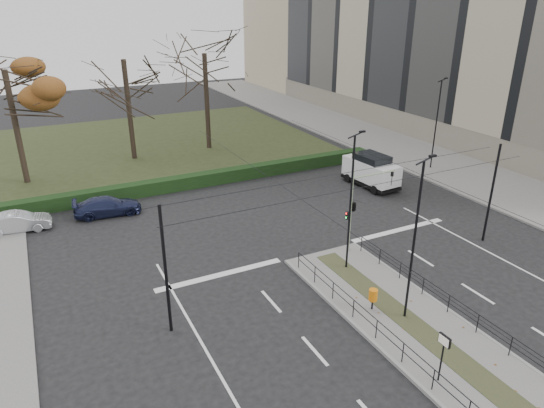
% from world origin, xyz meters
% --- Properties ---
extents(ground, '(140.00, 140.00, 0.00)m').
position_xyz_m(ground, '(0.00, 0.00, 0.00)').
color(ground, black).
rests_on(ground, ground).
extents(median_island, '(4.40, 15.00, 0.14)m').
position_xyz_m(median_island, '(0.00, -2.50, 0.07)').
color(median_island, '#605E5B').
rests_on(median_island, ground).
extents(sidewalk_east, '(8.00, 90.00, 0.14)m').
position_xyz_m(sidewalk_east, '(18.00, 22.00, 0.07)').
color(sidewalk_east, '#605E5B').
rests_on(sidewalk_east, ground).
extents(park, '(38.00, 26.00, 0.10)m').
position_xyz_m(park, '(-6.00, 32.00, 0.05)').
color(park, '#273118').
rests_on(park, ground).
extents(hedge, '(38.00, 1.00, 1.00)m').
position_xyz_m(hedge, '(-6.00, 18.60, 0.50)').
color(hedge, black).
rests_on(hedge, ground).
extents(apartment_block, '(13.09, 52.10, 21.64)m').
position_xyz_m(apartment_block, '(27.97, 23.97, 10.39)').
color(apartment_block, tan).
rests_on(apartment_block, ground).
extents(median_railing, '(4.14, 13.24, 0.92)m').
position_xyz_m(median_railing, '(0.00, -2.60, 0.98)').
color(median_railing, black).
rests_on(median_railing, median_island).
extents(catenary, '(20.00, 34.00, 6.00)m').
position_xyz_m(catenary, '(0.00, 1.62, 3.42)').
color(catenary, black).
rests_on(catenary, ground).
extents(traffic_light, '(3.20, 1.83, 4.70)m').
position_xyz_m(traffic_light, '(1.77, 4.50, 2.88)').
color(traffic_light, gray).
rests_on(traffic_light, median_island).
extents(litter_bin, '(0.40, 0.40, 1.03)m').
position_xyz_m(litter_bin, '(-0.89, -0.83, 0.88)').
color(litter_bin, black).
rests_on(litter_bin, median_island).
extents(info_panel, '(0.12, 0.53, 2.04)m').
position_xyz_m(info_panel, '(-1.51, -5.65, 1.74)').
color(info_panel, black).
rests_on(info_panel, median_island).
extents(streetlamp_median_near, '(0.63, 0.13, 7.56)m').
position_xyz_m(streetlamp_median_near, '(0.10, -1.96, 3.98)').
color(streetlamp_median_near, black).
rests_on(streetlamp_median_near, median_island).
extents(streetlamp_median_far, '(0.62, 0.13, 7.43)m').
position_xyz_m(streetlamp_median_far, '(0.27, 2.88, 3.92)').
color(streetlamp_median_far, black).
rests_on(streetlamp_median_far, median_island).
extents(streetlamp_sidewalk, '(0.63, 0.13, 7.51)m').
position_xyz_m(streetlamp_sidewalk, '(16.50, 13.63, 3.96)').
color(streetlamp_sidewalk, black).
rests_on(streetlamp_sidewalk, sidewalk_east).
extents(parked_car_second, '(3.89, 1.65, 1.25)m').
position_xyz_m(parked_car_second, '(-15.31, 16.00, 0.62)').
color(parked_car_second, '#A3A6AB').
rests_on(parked_car_second, ground).
extents(parked_car_third, '(4.50, 2.20, 1.26)m').
position_xyz_m(parked_car_third, '(-9.91, 16.09, 0.63)').
color(parked_car_third, '#1B2040').
rests_on(parked_car_third, ground).
extents(white_van, '(2.47, 4.90, 2.51)m').
position_xyz_m(white_van, '(9.32, 12.68, 1.31)').
color(white_van, white).
rests_on(white_van, ground).
extents(rust_tree, '(8.62, 8.62, 11.37)m').
position_xyz_m(rust_tree, '(-14.58, 25.36, 8.74)').
color(rust_tree, black).
rests_on(rust_tree, park).
extents(bare_tree_center, '(7.96, 7.96, 11.76)m').
position_xyz_m(bare_tree_center, '(1.66, 28.16, 8.30)').
color(bare_tree_center, black).
rests_on(bare_tree_center, park).
extents(bare_tree_near, '(7.39, 7.39, 11.55)m').
position_xyz_m(bare_tree_near, '(-5.62, 27.95, 8.16)').
color(bare_tree_near, black).
rests_on(bare_tree_near, park).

